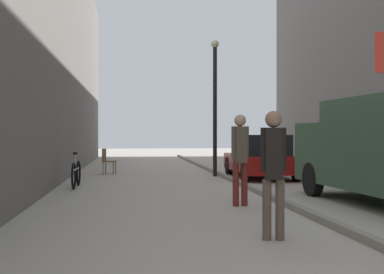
{
  "coord_description": "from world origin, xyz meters",
  "views": [
    {
      "loc": [
        -1.59,
        -1.15,
        1.46
      ],
      "look_at": [
        -0.05,
        11.38,
        1.4
      ],
      "focal_mm": 47.54,
      "sensor_mm": 36.0,
      "label": 1
    }
  ],
  "objects_px": {
    "lamp_post": "(215,98)",
    "parked_car": "(260,157)",
    "pedestrian_main_foreground": "(240,153)",
    "bicycle_leaning": "(76,174)",
    "cafe_chair_near_window": "(107,159)",
    "pedestrian_mid_block": "(273,166)"
  },
  "relations": [
    {
      "from": "pedestrian_mid_block",
      "to": "parked_car",
      "type": "height_order",
      "value": "pedestrian_mid_block"
    },
    {
      "from": "parked_car",
      "to": "lamp_post",
      "type": "height_order",
      "value": "lamp_post"
    },
    {
      "from": "pedestrian_mid_block",
      "to": "lamp_post",
      "type": "xyz_separation_m",
      "value": [
        0.98,
        10.64,
        1.69
      ]
    },
    {
      "from": "lamp_post",
      "to": "pedestrian_main_foreground",
      "type": "bearing_deg",
      "value": -95.57
    },
    {
      "from": "pedestrian_main_foreground",
      "to": "lamp_post",
      "type": "bearing_deg",
      "value": 76.52
    },
    {
      "from": "lamp_post",
      "to": "cafe_chair_near_window",
      "type": "height_order",
      "value": "lamp_post"
    },
    {
      "from": "parked_car",
      "to": "cafe_chair_near_window",
      "type": "distance_m",
      "value": 5.63
    },
    {
      "from": "lamp_post",
      "to": "bicycle_leaning",
      "type": "relative_size",
      "value": 2.69
    },
    {
      "from": "cafe_chair_near_window",
      "to": "parked_car",
      "type": "bearing_deg",
      "value": 81.38
    },
    {
      "from": "parked_car",
      "to": "cafe_chair_near_window",
      "type": "xyz_separation_m",
      "value": [
        -5.24,
        2.05,
        -0.17
      ]
    },
    {
      "from": "pedestrian_main_foreground",
      "to": "pedestrian_mid_block",
      "type": "distance_m",
      "value": 3.35
    },
    {
      "from": "bicycle_leaning",
      "to": "cafe_chair_near_window",
      "type": "bearing_deg",
      "value": 83.18
    },
    {
      "from": "pedestrian_mid_block",
      "to": "bicycle_leaning",
      "type": "height_order",
      "value": "pedestrian_mid_block"
    },
    {
      "from": "lamp_post",
      "to": "parked_car",
      "type": "bearing_deg",
      "value": -22.86
    },
    {
      "from": "parked_car",
      "to": "bicycle_leaning",
      "type": "height_order",
      "value": "parked_car"
    },
    {
      "from": "pedestrian_main_foreground",
      "to": "pedestrian_mid_block",
      "type": "bearing_deg",
      "value": -102.47
    },
    {
      "from": "parked_car",
      "to": "cafe_chair_near_window",
      "type": "height_order",
      "value": "parked_car"
    },
    {
      "from": "pedestrian_mid_block",
      "to": "lamp_post",
      "type": "relative_size",
      "value": 0.38
    },
    {
      "from": "pedestrian_main_foreground",
      "to": "pedestrian_mid_block",
      "type": "height_order",
      "value": "pedestrian_main_foreground"
    },
    {
      "from": "pedestrian_main_foreground",
      "to": "parked_car",
      "type": "xyz_separation_m",
      "value": [
        2.17,
        6.68,
        -0.37
      ]
    },
    {
      "from": "pedestrian_main_foreground",
      "to": "bicycle_leaning",
      "type": "distance_m",
      "value": 5.57
    },
    {
      "from": "pedestrian_mid_block",
      "to": "lamp_post",
      "type": "height_order",
      "value": "lamp_post"
    }
  ]
}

